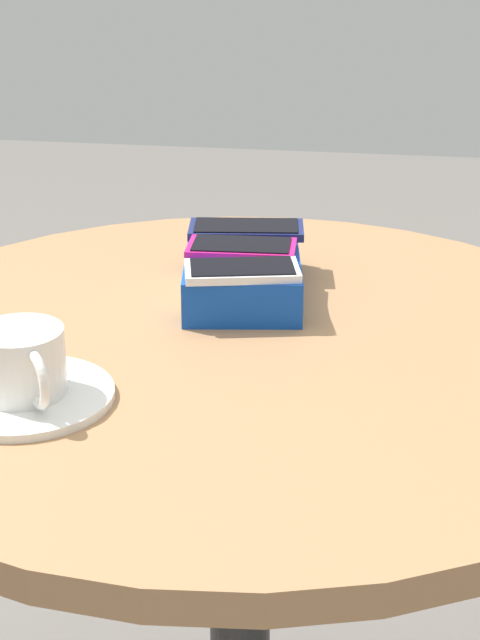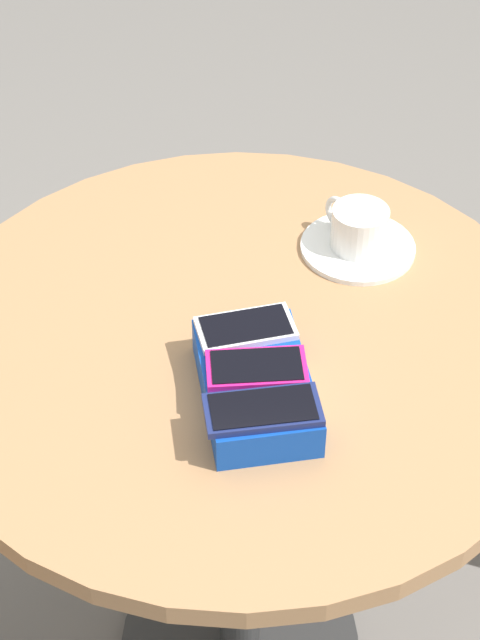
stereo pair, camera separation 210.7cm
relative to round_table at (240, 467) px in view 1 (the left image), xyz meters
name	(u,v)px [view 1 (the left image)]	position (x,y,z in m)	size (l,w,h in m)	color
round_table	(240,467)	(0.00, 0.00, 0.00)	(0.85, 0.85, 0.77)	#2D2D2D
phone_box	(242,273)	(-0.13, -0.02, 0.18)	(0.23, 0.16, 0.05)	#0F42AD
phone_navy	(246,229)	(-0.19, -0.02, 0.21)	(0.08, 0.14, 0.01)	navy
phone_magenta	(242,248)	(-0.12, -0.02, 0.21)	(0.07, 0.12, 0.01)	#D11975
phone_white	(242,270)	(-0.05, -0.01, 0.21)	(0.09, 0.13, 0.01)	silver
saucer	(24,396)	(0.17, -0.17, 0.16)	(0.17, 0.17, 0.01)	white
coffee_cup	(22,361)	(0.17, -0.17, 0.19)	(0.10, 0.09, 0.06)	white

